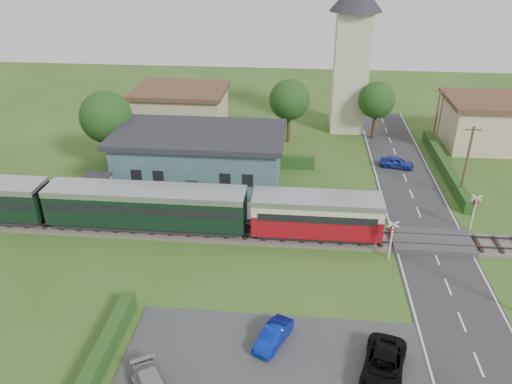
# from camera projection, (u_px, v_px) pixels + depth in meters

# --- Properties ---
(ground) EXTENTS (120.00, 120.00, 0.00)m
(ground) POSITION_uv_depth(u_px,v_px,m) (302.00, 251.00, 38.11)
(ground) COLOR #2D4C19
(railway_track) EXTENTS (76.00, 3.20, 0.49)m
(railway_track) POSITION_uv_depth(u_px,v_px,m) (303.00, 236.00, 39.83)
(railway_track) COLOR #4C443D
(railway_track) RESTS_ON ground
(road) EXTENTS (6.00, 70.00, 0.05)m
(road) POSITION_uv_depth(u_px,v_px,m) (437.00, 258.00, 37.24)
(road) COLOR #28282B
(road) RESTS_ON ground
(car_park) EXTENTS (17.00, 9.00, 0.08)m
(car_park) POSITION_uv_depth(u_px,v_px,m) (272.00, 370.00, 27.58)
(car_park) COLOR #333335
(car_park) RESTS_ON ground
(crossing_deck) EXTENTS (6.20, 3.40, 0.45)m
(crossing_deck) POSITION_uv_depth(u_px,v_px,m) (431.00, 241.00, 38.92)
(crossing_deck) COLOR #333335
(crossing_deck) RESTS_ON ground
(platform) EXTENTS (30.00, 3.00, 0.45)m
(platform) POSITION_uv_depth(u_px,v_px,m) (188.00, 210.00, 43.48)
(platform) COLOR gray
(platform) RESTS_ON ground
(equipment_hut) EXTENTS (2.30, 2.30, 2.55)m
(equipment_hut) POSITION_uv_depth(u_px,v_px,m) (97.00, 190.00, 43.47)
(equipment_hut) COLOR #C0B596
(equipment_hut) RESTS_ON platform
(station_building) EXTENTS (16.00, 9.00, 5.30)m
(station_building) POSITION_uv_depth(u_px,v_px,m) (200.00, 158.00, 47.49)
(station_building) COLOR #2D555C
(station_building) RESTS_ON ground
(train) EXTENTS (43.20, 2.90, 3.40)m
(train) POSITION_uv_depth(u_px,v_px,m) (108.00, 204.00, 40.25)
(train) COLOR #232328
(train) RESTS_ON ground
(church_tower) EXTENTS (6.00, 6.00, 17.60)m
(church_tower) POSITION_uv_depth(u_px,v_px,m) (353.00, 45.00, 57.85)
(church_tower) COLOR #C0B596
(church_tower) RESTS_ON ground
(house_west) EXTENTS (10.80, 8.80, 5.50)m
(house_west) POSITION_uv_depth(u_px,v_px,m) (182.00, 110.00, 60.29)
(house_west) COLOR tan
(house_west) RESTS_ON ground
(house_east) EXTENTS (8.80, 8.80, 5.50)m
(house_east) POSITION_uv_depth(u_px,v_px,m) (484.00, 122.00, 56.39)
(house_east) COLOR tan
(house_east) RESTS_ON ground
(hedge_carpark) EXTENTS (0.80, 9.00, 1.20)m
(hedge_carpark) POSITION_uv_depth(u_px,v_px,m) (105.00, 350.00, 28.14)
(hedge_carpark) COLOR #193814
(hedge_carpark) RESTS_ON ground
(hedge_roadside) EXTENTS (0.80, 18.00, 1.20)m
(hedge_roadside) POSITION_uv_depth(u_px,v_px,m) (444.00, 166.00, 50.80)
(hedge_roadside) COLOR #193814
(hedge_roadside) RESTS_ON ground
(hedge_station) EXTENTS (22.00, 0.80, 1.30)m
(hedge_station) POSITION_uv_depth(u_px,v_px,m) (209.00, 159.00, 52.42)
(hedge_station) COLOR #193814
(hedge_station) RESTS_ON ground
(tree_a) EXTENTS (5.20, 5.20, 8.00)m
(tree_a) POSITION_uv_depth(u_px,v_px,m) (106.00, 117.00, 49.80)
(tree_a) COLOR #332316
(tree_a) RESTS_ON ground
(tree_b) EXTENTS (4.60, 4.60, 7.34)m
(tree_b) POSITION_uv_depth(u_px,v_px,m) (289.00, 100.00, 56.39)
(tree_b) COLOR #332316
(tree_b) RESTS_ON ground
(tree_c) EXTENTS (4.20, 4.20, 6.78)m
(tree_c) POSITION_uv_depth(u_px,v_px,m) (377.00, 100.00, 57.47)
(tree_c) COLOR #332316
(tree_c) RESTS_ON ground
(utility_pole_c) EXTENTS (1.40, 0.22, 7.00)m
(utility_pole_c) POSITION_uv_depth(u_px,v_px,m) (467.00, 163.00, 44.10)
(utility_pole_c) COLOR #473321
(utility_pole_c) RESTS_ON ground
(utility_pole_d) EXTENTS (1.40, 0.22, 7.00)m
(utility_pole_d) POSITION_uv_depth(u_px,v_px,m) (436.00, 119.00, 54.74)
(utility_pole_d) COLOR #473321
(utility_pole_d) RESTS_ON ground
(crossing_signal_near) EXTENTS (0.84, 0.28, 3.28)m
(crossing_signal_near) POSITION_uv_depth(u_px,v_px,m) (392.00, 234.00, 36.22)
(crossing_signal_near) COLOR silver
(crossing_signal_near) RESTS_ON ground
(crossing_signal_far) EXTENTS (0.84, 0.28, 3.28)m
(crossing_signal_far) POSITION_uv_depth(u_px,v_px,m) (475.00, 207.00, 39.86)
(crossing_signal_far) COLOR silver
(crossing_signal_far) RESTS_ON ground
(streetlamp_west) EXTENTS (0.30, 0.30, 5.15)m
(streetlamp_west) POSITION_uv_depth(u_px,v_px,m) (111.00, 120.00, 56.35)
(streetlamp_west) COLOR #3F3F47
(streetlamp_west) RESTS_ON ground
(streetlamp_east) EXTENTS (0.30, 0.30, 5.15)m
(streetlamp_east) POSITION_uv_depth(u_px,v_px,m) (441.00, 111.00, 59.29)
(streetlamp_east) COLOR #3F3F47
(streetlamp_east) RESTS_ON ground
(car_on_road) EXTENTS (3.65, 2.12, 1.17)m
(car_on_road) POSITION_uv_depth(u_px,v_px,m) (397.00, 162.00, 51.62)
(car_on_road) COLOR navy
(car_on_road) RESTS_ON road
(car_park_blue) EXTENTS (2.37, 3.46, 1.08)m
(car_park_blue) POSITION_uv_depth(u_px,v_px,m) (273.00, 335.00, 29.15)
(car_park_blue) COLOR #05198D
(car_park_blue) RESTS_ON car_park
(car_park_dark) EXTENTS (3.23, 5.06, 1.30)m
(car_park_dark) POSITION_uv_depth(u_px,v_px,m) (383.00, 366.00, 26.92)
(car_park_dark) COLOR black
(car_park_dark) RESTS_ON car_park
(pedestrian_near) EXTENTS (0.69, 0.55, 1.67)m
(pedestrian_near) POSITION_uv_depth(u_px,v_px,m) (258.00, 202.00, 42.42)
(pedestrian_near) COLOR gray
(pedestrian_near) RESTS_ON platform
(pedestrian_far) EXTENTS (0.69, 0.85, 1.64)m
(pedestrian_far) POSITION_uv_depth(u_px,v_px,m) (129.00, 200.00, 42.78)
(pedestrian_far) COLOR gray
(pedestrian_far) RESTS_ON platform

